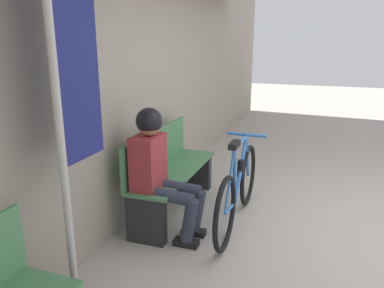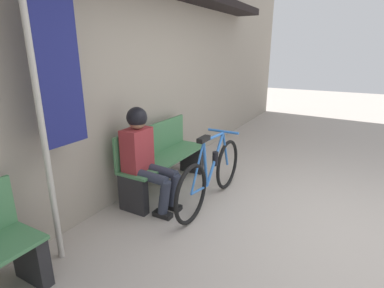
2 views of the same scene
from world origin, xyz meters
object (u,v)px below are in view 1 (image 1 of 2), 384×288
(person_seated, at_px, (159,165))
(banner_pole, at_px, (72,94))
(park_bench_near, at_px, (170,175))
(bicycle, at_px, (238,189))

(person_seated, height_order, banner_pole, banner_pole)
(person_seated, bearing_deg, park_bench_near, 12.13)
(park_bench_near, height_order, person_seated, person_seated)
(person_seated, xyz_separation_m, banner_pole, (-0.95, 0.12, 0.74))
(park_bench_near, distance_m, bicycle, 0.73)
(park_bench_near, xyz_separation_m, banner_pole, (-1.47, 0.01, 1.03))
(park_bench_near, bearing_deg, person_seated, -167.87)
(park_bench_near, height_order, bicycle, bicycle)
(bicycle, height_order, banner_pole, banner_pole)
(person_seated, relative_size, banner_pole, 0.53)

